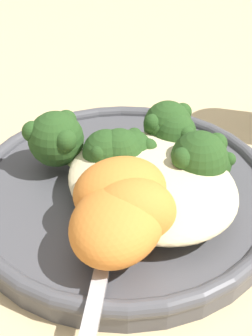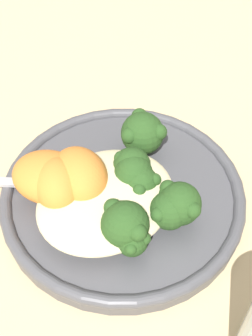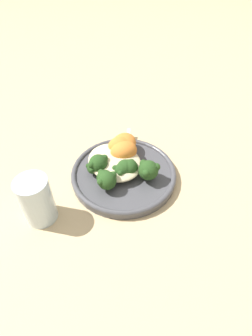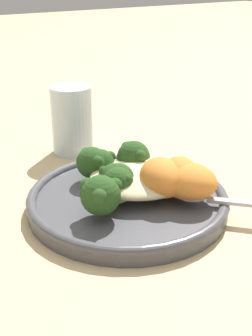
# 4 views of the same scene
# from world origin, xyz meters

# --- Properties ---
(ground_plane) EXTENTS (4.00, 4.00, 0.00)m
(ground_plane) POSITION_xyz_m (0.00, 0.00, 0.00)
(ground_plane) COLOR #D6B784
(plate) EXTENTS (0.24, 0.24, 0.02)m
(plate) POSITION_xyz_m (-0.00, -0.01, 0.01)
(plate) COLOR #4C4C51
(plate) RESTS_ON ground_plane
(quinoa_mound) EXTENTS (0.13, 0.11, 0.02)m
(quinoa_mound) POSITION_xyz_m (-0.02, -0.02, 0.03)
(quinoa_mound) COLOR beige
(quinoa_mound) RESTS_ON plate
(broccoli_stalk_0) EXTENTS (0.04, 0.09, 0.04)m
(broccoli_stalk_0) POSITION_xyz_m (-0.03, -0.05, 0.04)
(broccoli_stalk_0) COLOR #8EB25B
(broccoli_stalk_0) RESTS_ON plate
(broccoli_stalk_1) EXTENTS (0.03, 0.11, 0.03)m
(broccoli_stalk_1) POSITION_xyz_m (-0.04, -0.05, 0.03)
(broccoli_stalk_1) COLOR #8EB25B
(broccoli_stalk_1) RESTS_ON plate
(broccoli_stalk_2) EXTENTS (0.08, 0.10, 0.03)m
(broccoli_stalk_2) POSITION_xyz_m (-0.00, -0.06, 0.04)
(broccoli_stalk_2) COLOR #8EB25B
(broccoli_stalk_2) RESTS_ON plate
(broccoli_stalk_3) EXTENTS (0.09, 0.10, 0.04)m
(broccoli_stalk_3) POSITION_xyz_m (0.01, -0.06, 0.04)
(broccoli_stalk_3) COLOR #8EB25B
(broccoli_stalk_3) RESTS_ON plate
(broccoli_stalk_4) EXTENTS (0.09, 0.05, 0.03)m
(broccoli_stalk_4) POSITION_xyz_m (-0.00, -0.02, 0.04)
(broccoli_stalk_4) COLOR #8EB25B
(broccoli_stalk_4) RESTS_ON plate
(broccoli_stalk_5) EXTENTS (0.08, 0.04, 0.04)m
(broccoli_stalk_5) POSITION_xyz_m (0.00, -0.02, 0.04)
(broccoli_stalk_5) COLOR #8EB25B
(broccoli_stalk_5) RESTS_ON plate
(broccoli_stalk_6) EXTENTS (0.10, 0.04, 0.04)m
(broccoli_stalk_6) POSITION_xyz_m (0.00, -0.01, 0.04)
(broccoli_stalk_6) COLOR #8EB25B
(broccoli_stalk_6) RESTS_ON plate
(broccoli_stalk_7) EXTENTS (0.13, 0.06, 0.04)m
(broccoli_stalk_7) POSITION_xyz_m (0.04, 0.01, 0.04)
(broccoli_stalk_7) COLOR #8EB25B
(broccoli_stalk_7) RESTS_ON plate
(sweet_potato_chunk_0) EXTENTS (0.06, 0.07, 0.04)m
(sweet_potato_chunk_0) POSITION_xyz_m (-0.03, 0.01, 0.04)
(sweet_potato_chunk_0) COLOR orange
(sweet_potato_chunk_0) RESTS_ON plate
(sweet_potato_chunk_1) EXTENTS (0.08, 0.09, 0.04)m
(sweet_potato_chunk_1) POSITION_xyz_m (-0.05, 0.03, 0.04)
(sweet_potato_chunk_1) COLOR orange
(sweet_potato_chunk_1) RESTS_ON plate
(sweet_potato_chunk_2) EXTENTS (0.07, 0.07, 0.04)m
(sweet_potato_chunk_2) POSITION_xyz_m (-0.05, 0.02, 0.04)
(sweet_potato_chunk_2) COLOR orange
(sweet_potato_chunk_2) RESTS_ON plate
(sweet_potato_chunk_3) EXTENTS (0.07, 0.07, 0.03)m
(sweet_potato_chunk_3) POSITION_xyz_m (-0.04, 0.01, 0.04)
(sweet_potato_chunk_3) COLOR orange
(sweet_potato_chunk_3) RESTS_ON plate
(spoon) EXTENTS (0.08, 0.08, 0.01)m
(spoon) POSITION_xyz_m (-0.06, 0.04, 0.03)
(spoon) COLOR #B7B7BC
(spoon) RESTS_ON plate
(water_glass) EXTENTS (0.06, 0.06, 0.10)m
(water_glass) POSITION_xyz_m (-0.01, -0.21, 0.05)
(water_glass) COLOR silver
(water_glass) RESTS_ON ground_plane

